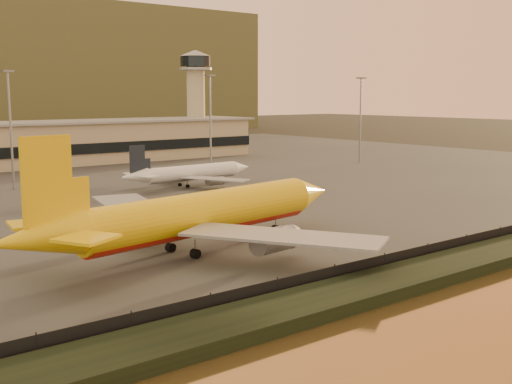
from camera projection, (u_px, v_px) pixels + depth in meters
ground at (295, 256)px, 82.40m from camera, size 900.00×900.00×0.00m
embankment at (400, 280)px, 69.09m from camera, size 320.00×7.00×1.40m
tarmac at (36, 179)px, 156.16m from camera, size 320.00×220.00×0.20m
perimeter_fence at (372, 267)px, 72.11m from camera, size 300.00×0.05×2.20m
control_tower at (196, 91)px, 223.72m from camera, size 11.20×11.20×35.50m
apron_light_masts at (128, 116)px, 147.47m from camera, size 152.20×12.20×25.40m
dhl_cargo_jet at (199, 215)px, 83.23m from camera, size 53.87×52.20×16.11m
white_narrowbody_jet at (190, 173)px, 143.23m from camera, size 34.33×33.46×9.86m
gse_vehicle_yellow at (268, 207)px, 111.32m from camera, size 4.64×3.19×1.91m
gse_vehicle_white at (95, 215)px, 103.46m from camera, size 4.62×2.68×1.96m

